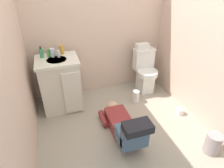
% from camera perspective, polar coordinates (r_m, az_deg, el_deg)
% --- Properties ---
extents(ground_plane, '(2.74, 3.13, 0.04)m').
position_cam_1_polar(ground_plane, '(2.81, 2.26, -12.44)').
color(ground_plane, '#9F9481').
extents(wall_back, '(2.40, 0.08, 2.40)m').
position_cam_1_polar(wall_back, '(3.18, -4.42, 17.98)').
color(wall_back, beige).
rests_on(wall_back, ground_plane).
extents(wall_left, '(0.08, 2.13, 2.40)m').
position_cam_1_polar(wall_left, '(2.08, -28.75, 7.00)').
color(wall_left, beige).
rests_on(wall_left, ground_plane).
extents(wall_right, '(0.08, 2.13, 2.40)m').
position_cam_1_polar(wall_right, '(2.78, 26.54, 12.96)').
color(wall_right, beige).
rests_on(wall_right, ground_plane).
extents(toilet, '(0.36, 0.46, 0.75)m').
position_cam_1_polar(toilet, '(3.43, 9.74, 3.75)').
color(toilet, silver).
rests_on(toilet, ground_plane).
extents(vanity_cabinet, '(0.60, 0.53, 0.82)m').
position_cam_1_polar(vanity_cabinet, '(3.02, -15.03, 0.16)').
color(vanity_cabinet, beige).
rests_on(vanity_cabinet, ground_plane).
extents(faucet, '(0.02, 0.02, 0.10)m').
position_cam_1_polar(faucet, '(2.96, -16.53, 9.06)').
color(faucet, silver).
rests_on(faucet, vanity_cabinet).
extents(person_plumber, '(0.39, 1.06, 0.52)m').
position_cam_1_polar(person_plumber, '(2.54, 3.57, -12.21)').
color(person_plumber, maroon).
rests_on(person_plumber, ground_plane).
extents(tissue_box, '(0.22, 0.11, 0.10)m').
position_cam_1_polar(tissue_box, '(3.31, 8.99, 11.00)').
color(tissue_box, silver).
rests_on(tissue_box, toilet).
extents(soap_dispenser, '(0.06, 0.06, 0.17)m').
position_cam_1_polar(soap_dispenser, '(2.94, -20.25, 8.64)').
color(soap_dispenser, '#3F9662').
rests_on(soap_dispenser, vanity_cabinet).
extents(bottle_green, '(0.05, 0.05, 0.11)m').
position_cam_1_polar(bottle_green, '(2.94, -18.33, 8.72)').
color(bottle_green, '#4DA54D').
rests_on(bottle_green, vanity_cabinet).
extents(bottle_clear, '(0.06, 0.06, 0.13)m').
position_cam_1_polar(bottle_clear, '(2.91, -17.28, 8.88)').
color(bottle_clear, silver).
rests_on(bottle_clear, vanity_cabinet).
extents(bottle_white, '(0.04, 0.04, 0.10)m').
position_cam_1_polar(bottle_white, '(2.89, -15.67, 8.64)').
color(bottle_white, silver).
rests_on(bottle_white, vanity_cabinet).
extents(bottle_amber, '(0.06, 0.06, 0.13)m').
position_cam_1_polar(bottle_amber, '(2.97, -14.69, 9.80)').
color(bottle_amber, gold).
rests_on(bottle_amber, vanity_cabinet).
extents(trash_can, '(0.18, 0.18, 0.27)m').
position_cam_1_polar(trash_can, '(2.67, 27.75, -15.36)').
color(trash_can, '#A08D8C').
rests_on(trash_can, ground_plane).
extents(paper_towel_roll, '(0.11, 0.11, 0.21)m').
position_cam_1_polar(paper_towel_roll, '(3.20, 7.05, -3.71)').
color(paper_towel_roll, white).
rests_on(paper_towel_roll, ground_plane).
extents(toilet_paper_roll, '(0.11, 0.11, 0.10)m').
position_cam_1_polar(toilet_paper_roll, '(3.13, 19.46, -7.65)').
color(toilet_paper_roll, white).
rests_on(toilet_paper_roll, ground_plane).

